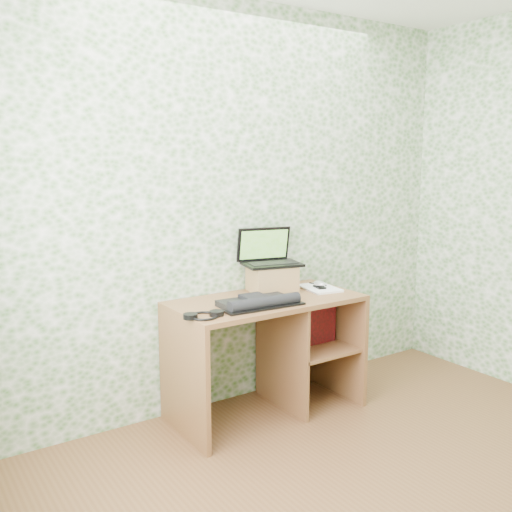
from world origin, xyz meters
TOP-DOWN VIEW (x-y plane):
  - wall_back at (0.00, 1.75)m, footprint 3.50×0.00m
  - wall_left at (-1.75, 0.00)m, footprint 0.00×3.50m
  - desk at (0.08, 1.47)m, footprint 1.20×0.60m
  - riser at (0.15, 1.58)m, footprint 0.33×0.30m
  - laptop at (0.15, 1.62)m, footprint 0.41×0.33m
  - keyboard at (-0.14, 1.32)m, footprint 0.51×0.28m
  - headphones at (-0.53, 1.29)m, footprint 0.23×0.19m
  - notepad at (0.45, 1.46)m, footprint 0.25×0.32m
  - mouse at (0.43, 1.44)m, footprint 0.09×0.12m
  - pen at (0.49, 1.52)m, footprint 0.05×0.13m
  - red_box at (0.41, 1.44)m, footprint 0.27×0.09m

SIDE VIEW (x-z plane):
  - desk at x=0.08m, z-range 0.11..0.86m
  - red_box at x=0.41m, z-range 0.39..0.71m
  - notepad at x=0.45m, z-range 0.75..0.76m
  - headphones at x=-0.53m, z-range 0.75..0.77m
  - pen at x=0.49m, z-range 0.76..0.77m
  - keyboard at x=-0.14m, z-range 0.74..0.81m
  - mouse at x=0.43m, z-range 0.76..0.80m
  - riser at x=0.15m, z-range 0.75..0.92m
  - laptop at x=0.15m, z-range 0.86..1.10m
  - wall_back at x=0.00m, z-range -0.45..3.05m
  - wall_left at x=-1.75m, z-range -0.45..3.05m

